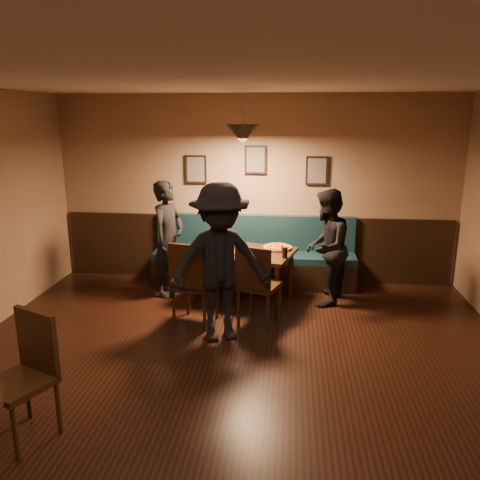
{
  "coord_description": "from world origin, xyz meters",
  "views": [
    {
      "loc": [
        0.53,
        -3.71,
        2.49
      ],
      "look_at": [
        -0.1,
        2.2,
        0.95
      ],
      "focal_mm": 36.17,
      "sensor_mm": 36.0,
      "label": 1
    }
  ],
  "objects": [
    {
      "name": "pizza_c",
      "position": [
        0.37,
        2.68,
        0.74
      ],
      "size": [
        0.51,
        0.51,
        0.04
      ],
      "primitive_type": "cylinder",
      "rotation": [
        0.0,
        0.0,
        0.38
      ],
      "color": "orange",
      "rests_on": "dining_table"
    },
    {
      "name": "napkin_b",
      "position": [
        -0.63,
        2.28,
        0.72
      ],
      "size": [
        0.18,
        0.18,
        0.01
      ],
      "primitive_type": "cube",
      "rotation": [
        0.0,
        0.0,
        -0.3
      ],
      "color": "#1F7728",
      "rests_on": "dining_table"
    },
    {
      "name": "ceiling",
      "position": [
        0.0,
        0.0,
        2.8
      ],
      "size": [
        7.0,
        7.0,
        0.0
      ],
      "primitive_type": "plane",
      "rotation": [
        3.14,
        0.0,
        0.0
      ],
      "color": "silver",
      "rests_on": "ground"
    },
    {
      "name": "napkin_a",
      "position": [
        -0.64,
        2.8,
        0.72
      ],
      "size": [
        0.15,
        0.15,
        0.01
      ],
      "primitive_type": "cube",
      "rotation": [
        0.0,
        0.0,
        -0.09
      ],
      "color": "#1F7625",
      "rests_on": "dining_table"
    },
    {
      "name": "wall_back",
      "position": [
        0.0,
        3.5,
        1.4
      ],
      "size": [
        6.0,
        0.0,
        6.0
      ],
      "primitive_type": "plane",
      "rotation": [
        1.57,
        0.0,
        0.0
      ],
      "color": "#8C704F",
      "rests_on": "ground"
    },
    {
      "name": "wainscot",
      "position": [
        0.0,
        3.47,
        0.5
      ],
      "size": [
        5.88,
        0.06,
        1.0
      ],
      "primitive_type": "cube",
      "color": "black",
      "rests_on": "ground"
    },
    {
      "name": "diner_right",
      "position": [
        1.02,
        2.56,
        0.78
      ],
      "size": [
        0.78,
        0.89,
        1.57
      ],
      "primitive_type": "imported",
      "rotation": [
        0.0,
        0.0,
        -1.85
      ],
      "color": "black",
      "rests_on": "floor"
    },
    {
      "name": "chair_near_left",
      "position": [
        -0.6,
        1.74,
        0.53
      ],
      "size": [
        0.56,
        0.56,
        1.05
      ],
      "primitive_type": null,
      "rotation": [
        0.0,
        0.0,
        -0.22
      ],
      "color": "black",
      "rests_on": "floor"
    },
    {
      "name": "chair_near_right",
      "position": [
        0.18,
        1.83,
        0.51
      ],
      "size": [
        0.57,
        0.57,
        1.01
      ],
      "primitive_type": null,
      "rotation": [
        0.0,
        0.0,
        -0.34
      ],
      "color": "black",
      "rests_on": "floor"
    },
    {
      "name": "diner_front",
      "position": [
        -0.23,
        1.35,
        0.9
      ],
      "size": [
        1.32,
        1.04,
        1.8
      ],
      "primitive_type": "imported",
      "rotation": [
        0.0,
        0.0,
        0.37
      ],
      "color": "black",
      "rests_on": "floor"
    },
    {
      "name": "soda_glass",
      "position": [
        0.48,
        2.26,
        0.78
      ],
      "size": [
        0.08,
        0.08,
        0.14
      ],
      "primitive_type": "cylinder",
      "rotation": [
        0.0,
        0.0,
        0.21
      ],
      "color": "black",
      "rests_on": "dining_table"
    },
    {
      "name": "picture_right",
      "position": [
        0.9,
        3.47,
        1.7
      ],
      "size": [
        0.32,
        0.04,
        0.42
      ],
      "primitive_type": "cube",
      "color": "black",
      "rests_on": "wall_back"
    },
    {
      "name": "pendant_lamp",
      "position": [
        -0.1,
        2.55,
        2.25
      ],
      "size": [
        0.44,
        0.44,
        0.25
      ],
      "primitive_type": "cone",
      "rotation": [
        3.14,
        0.0,
        0.0
      ],
      "color": "black",
      "rests_on": "ceiling"
    },
    {
      "name": "pizza_a",
      "position": [
        -0.47,
        2.68,
        0.73
      ],
      "size": [
        0.4,
        0.4,
        0.04
      ],
      "primitive_type": "cylinder",
      "rotation": [
        0.0,
        0.0,
        0.25
      ],
      "color": "orange",
      "rests_on": "dining_table"
    },
    {
      "name": "tabasco_bottle",
      "position": [
        0.43,
        2.48,
        0.77
      ],
      "size": [
        0.03,
        0.03,
        0.12
      ],
      "primitive_type": "cylinder",
      "rotation": [
        0.0,
        0.0,
        -0.02
      ],
      "color": "#A90512",
      "rests_on": "dining_table"
    },
    {
      "name": "diner_left",
      "position": [
        -1.15,
        2.67,
        0.81
      ],
      "size": [
        0.56,
        0.69,
        1.63
      ],
      "primitive_type": "imported",
      "rotation": [
        0.0,
        0.0,
        1.24
      ],
      "color": "black",
      "rests_on": "floor"
    },
    {
      "name": "booth_bench",
      "position": [
        0.0,
        3.2,
        0.5
      ],
      "size": [
        3.0,
        0.6,
        1.0
      ],
      "primitive_type": null,
      "color": "#0F232D",
      "rests_on": "ground"
    },
    {
      "name": "pizza_b",
      "position": [
        -0.07,
        2.4,
        0.73
      ],
      "size": [
        0.37,
        0.37,
        0.04
      ],
      "primitive_type": "cylinder",
      "rotation": [
        0.0,
        0.0,
        0.17
      ],
      "color": "gold",
      "rests_on": "dining_table"
    },
    {
      "name": "floor",
      "position": [
        0.0,
        0.0,
        0.0
      ],
      "size": [
        7.0,
        7.0,
        0.0
      ],
      "primitive_type": "plane",
      "color": "black",
      "rests_on": "ground"
    },
    {
      "name": "cutlery_set",
      "position": [
        -0.15,
        2.14,
        0.72
      ],
      "size": [
        0.18,
        0.08,
        0.0
      ],
      "primitive_type": "cube",
      "rotation": [
        0.0,
        0.0,
        1.19
      ],
      "color": "silver",
      "rests_on": "dining_table"
    },
    {
      "name": "picture_left",
      "position": [
        -0.9,
        3.47,
        1.7
      ],
      "size": [
        0.32,
        0.04,
        0.42
      ],
      "primitive_type": "cube",
      "color": "black",
      "rests_on": "wall_back"
    },
    {
      "name": "picture_center",
      "position": [
        0.0,
        3.47,
        1.85
      ],
      "size": [
        0.32,
        0.04,
        0.42
      ],
      "primitive_type": "cube",
      "color": "black",
      "rests_on": "wall_back"
    },
    {
      "name": "dining_table",
      "position": [
        -0.1,
        2.55,
        0.36
      ],
      "size": [
        1.51,
        1.17,
        0.71
      ],
      "primitive_type": "cube",
      "rotation": [
        0.0,
        0.0,
        -0.25
      ],
      "color": "black",
      "rests_on": "floor"
    },
    {
      "name": "cafe_chair_far",
      "position": [
        -1.52,
        -0.58,
        0.51
      ],
      "size": [
        0.59,
        0.59,
        1.01
      ],
      "primitive_type": null,
      "rotation": [
        0.0,
        0.0,
        2.71
      ],
      "color": "black",
      "rests_on": "floor"
    }
  ]
}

